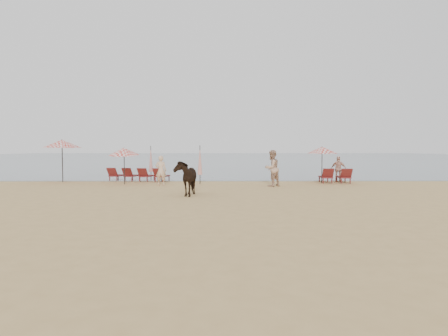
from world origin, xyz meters
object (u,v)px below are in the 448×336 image
object	(u,v)px
cow	(186,178)
umbrella_open_left_a	(62,144)
beachgoer_left	(161,170)
umbrella_closed_left	(151,159)
umbrella_closed_right	(200,160)
umbrella_open_left_b	(124,151)
lounger_cluster_right	(335,176)
beachgoer_right_a	(272,168)
beachgoer_right_b	(339,169)
umbrella_open_right	(322,150)
lounger_cluster_left	(138,175)

from	to	relation	value
cow	umbrella_open_left_a	bearing A→B (deg)	143.65
beachgoer_left	cow	bearing A→B (deg)	115.32
umbrella_closed_left	umbrella_closed_right	bearing A→B (deg)	-41.05
umbrella_open_left_a	umbrella_closed_left	bearing A→B (deg)	-4.36
umbrella_open_left_b	umbrella_closed_left	size ratio (longest dim) A/B	0.98
lounger_cluster_right	beachgoer_left	xyz separation A→B (m)	(-10.21, -1.39, 0.42)
umbrella_closed_left	umbrella_closed_right	distance (m)	4.49
lounger_cluster_right	cow	bearing A→B (deg)	-140.39
umbrella_open_left_b	cow	world-z (taller)	umbrella_open_left_b
beachgoer_right_a	beachgoer_right_b	world-z (taller)	beachgoer_right_a
lounger_cluster_right	beachgoer_left	world-z (taller)	beachgoer_left
umbrella_open_left_b	beachgoer_right_a	bearing A→B (deg)	1.90
umbrella_closed_left	umbrella_open_left_a	bearing A→B (deg)	-163.40
lounger_cluster_right	umbrella_closed_right	world-z (taller)	umbrella_closed_right
umbrella_open_left_b	umbrella_open_left_a	bearing A→B (deg)	170.64
umbrella_closed_right	beachgoer_right_a	size ratio (longest dim) A/B	1.13
umbrella_closed_right	umbrella_open_right	bearing A→B (deg)	4.73
umbrella_closed_right	cow	world-z (taller)	umbrella_closed_right
umbrella_open_left_a	umbrella_open_right	size ratio (longest dim) A/B	1.20
lounger_cluster_left	umbrella_open_right	distance (m)	11.46
lounger_cluster_left	beachgoer_right_a	world-z (taller)	beachgoer_right_a
umbrella_open_right	beachgoer_left	size ratio (longest dim) A/B	1.31
umbrella_open_right	umbrella_closed_right	xyz separation A→B (m)	(-7.23, -0.60, -0.59)
beachgoer_right_a	beachgoer_right_b	size ratio (longest dim) A/B	1.25
umbrella_open_left_b	umbrella_open_right	xyz separation A→B (m)	(11.58, 0.66, 0.07)
umbrella_closed_right	cow	size ratio (longest dim) A/B	1.22
umbrella_open_left_a	umbrella_closed_right	xyz separation A→B (m)	(8.52, -1.42, -0.97)
lounger_cluster_left	umbrella_closed_left	world-z (taller)	umbrella_closed_left
umbrella_open_left_a	beachgoer_right_b	xyz separation A→B (m)	(17.08, 0.25, -1.56)
umbrella_open_right	umbrella_closed_right	distance (m)	7.28
lounger_cluster_right	umbrella_open_right	bearing A→B (deg)	-167.62
lounger_cluster_right	umbrella_open_left_a	bearing A→B (deg)	-177.92
umbrella_closed_left	cow	bearing A→B (deg)	-69.33
beachgoer_right_a	umbrella_open_right	bearing A→B (deg)	170.45
lounger_cluster_left	beachgoer_left	distance (m)	3.35
lounger_cluster_left	beachgoer_left	world-z (taller)	beachgoer_left
lounger_cluster_left	umbrella_open_left_b	world-z (taller)	umbrella_open_left_b
beachgoer_left	beachgoer_right_b	xyz separation A→B (m)	(10.71, 2.35, -0.04)
umbrella_closed_right	beachgoer_right_b	size ratio (longest dim) A/B	1.42
lounger_cluster_right	umbrella_open_left_b	size ratio (longest dim) A/B	0.82
lounger_cluster_left	umbrella_closed_right	xyz separation A→B (m)	(4.03, -2.06, 0.98)
beachgoer_right_b	beachgoer_left	bearing A→B (deg)	37.54
umbrella_open_right	beachgoer_right_a	world-z (taller)	umbrella_open_right
cow	beachgoer_left	world-z (taller)	beachgoer_left
lounger_cluster_left	lounger_cluster_right	distance (m)	12.17
lounger_cluster_left	umbrella_open_left_a	world-z (taller)	umbrella_open_left_a
lounger_cluster_left	umbrella_closed_left	bearing A→B (deg)	65.62
lounger_cluster_left	umbrella_open_right	world-z (taller)	umbrella_open_right
beachgoer_right_a	umbrella_closed_right	bearing A→B (deg)	-56.98
umbrella_open_left_a	cow	world-z (taller)	umbrella_open_left_a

